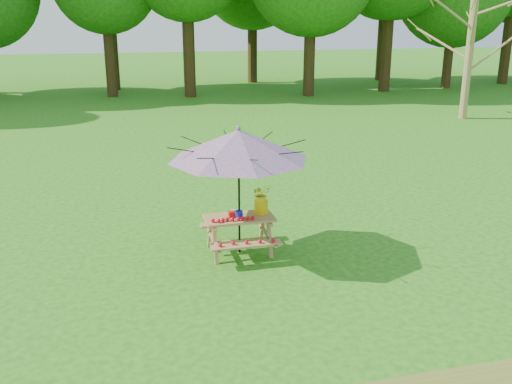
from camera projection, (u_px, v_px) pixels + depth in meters
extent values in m
plane|color=#1D6613|center=(417.00, 281.00, 9.00)|extent=(120.00, 120.00, 0.00)
cylinder|color=olive|center=(469.00, 58.00, 22.52)|extent=(0.40, 0.40, 4.78)
cube|color=#A8774C|center=(239.00, 218.00, 9.91)|extent=(1.20, 0.62, 0.04)
cube|color=#A8774C|center=(247.00, 245.00, 9.49)|extent=(1.20, 0.22, 0.04)
cube|color=#A8774C|center=(233.00, 223.00, 10.51)|extent=(1.20, 0.22, 0.04)
cylinder|color=black|center=(239.00, 192.00, 9.77)|extent=(0.04, 0.04, 2.25)
cone|color=#1B6D9E|center=(239.00, 145.00, 9.52)|extent=(2.45, 2.45, 0.52)
sphere|color=#1B6D9E|center=(238.00, 128.00, 9.44)|extent=(0.08, 0.08, 0.08)
cube|color=red|center=(233.00, 214.00, 9.89)|extent=(0.14, 0.12, 0.10)
cylinder|color=#1522B2|center=(239.00, 214.00, 9.84)|extent=(0.13, 0.13, 0.13)
cube|color=white|center=(235.00, 212.00, 10.02)|extent=(0.13, 0.13, 0.07)
cylinder|color=yellow|center=(261.00, 207.00, 10.04)|extent=(0.24, 0.24, 0.24)
imported|color=yellow|center=(261.00, 194.00, 9.97)|extent=(0.37, 0.33, 0.36)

